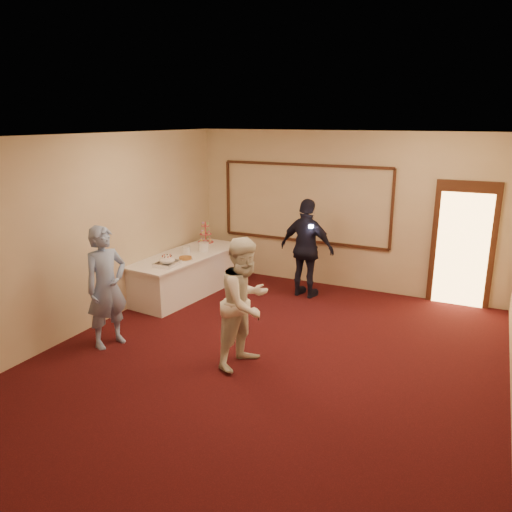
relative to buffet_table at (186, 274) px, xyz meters
The scene contains 14 objects.
floor 3.13m from the buffet_table, 35.94° to the right, with size 7.00×7.00×0.00m, color #330B0D.
room_walls 3.51m from the buffet_table, 35.94° to the right, with size 6.04×7.04×3.02m.
wall_molding 2.67m from the buffet_table, 43.88° to the left, with size 3.45×0.04×1.55m.
doorway 4.99m from the buffet_table, 19.28° to the left, with size 1.05×0.07×2.20m.
buffet_table is the anchor object (origin of this frame).
pavlova_tray 0.89m from the buffet_table, 80.37° to the right, with size 0.35×0.48×0.17m.
cupcake_stand 1.11m from the buffet_table, 98.33° to the left, with size 0.32×0.32×0.46m.
plate_stack_a 0.46m from the buffet_table, 108.41° to the left, with size 0.17×0.17×0.14m.
plate_stack_b 0.61m from the buffet_table, 61.12° to the left, with size 0.20×0.20×0.17m.
tart 0.56m from the buffet_table, 56.76° to the right, with size 0.26×0.26×0.05m.
man 2.41m from the buffet_table, 84.73° to the right, with size 0.65×0.43×1.78m, color #829ED1.
woman 3.08m from the buffet_table, 41.61° to the right, with size 0.85×0.67×1.76m, color white.
guest 2.31m from the buffet_table, 22.27° to the left, with size 1.07×0.45×1.83m, color black.
camera_flash 2.52m from the buffet_table, 16.01° to the left, with size 0.07×0.04×0.05m, color white.
Camera 1 is at (2.55, -5.67, 3.22)m, focal length 35.00 mm.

